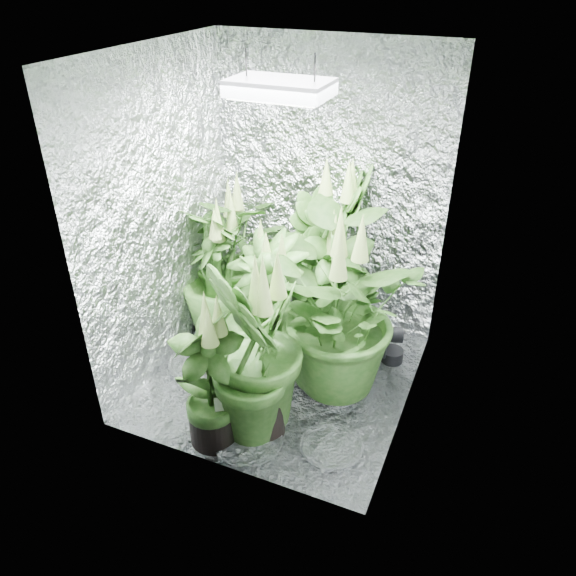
# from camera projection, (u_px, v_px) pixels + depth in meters

# --- Properties ---
(ground) EXTENTS (1.60, 1.60, 0.00)m
(ground) POSITION_uv_depth(u_px,v_px,m) (282.00, 377.00, 3.68)
(ground) COLOR silver
(ground) RESTS_ON ground
(walls) EXTENTS (1.62, 1.62, 2.00)m
(walls) POSITION_uv_depth(u_px,v_px,m) (281.00, 240.00, 3.17)
(walls) COLOR silver
(walls) RESTS_ON ground
(ceiling) EXTENTS (1.60, 1.60, 0.01)m
(ceiling) POSITION_uv_depth(u_px,v_px,m) (280.00, 50.00, 2.65)
(ceiling) COLOR silver
(ceiling) RESTS_ON walls
(grow_lamp) EXTENTS (0.50, 0.30, 0.22)m
(grow_lamp) POSITION_uv_depth(u_px,v_px,m) (280.00, 88.00, 2.74)
(grow_lamp) COLOR gray
(grow_lamp) RESTS_ON ceiling
(plant_a) EXTENTS (0.93, 0.93, 1.08)m
(plant_a) POSITION_uv_depth(u_px,v_px,m) (236.00, 250.00, 4.12)
(plant_a) COLOR black
(plant_a) RESTS_ON ground
(plant_b) EXTENTS (0.70, 0.70, 1.06)m
(plant_b) POSITION_uv_depth(u_px,v_px,m) (337.00, 296.00, 3.66)
(plant_b) COLOR black
(plant_b) RESTS_ON ground
(plant_c) EXTENTS (0.84, 0.84, 1.31)m
(plant_c) POSITION_uv_depth(u_px,v_px,m) (330.00, 257.00, 3.82)
(plant_c) COLOR black
(plant_c) RESTS_ON ground
(plant_d) EXTENTS (0.66, 0.66, 1.06)m
(plant_d) POSITION_uv_depth(u_px,v_px,m) (218.00, 274.00, 3.88)
(plant_d) COLOR black
(plant_d) RESTS_ON ground
(plant_e) EXTENTS (1.20, 1.20, 1.19)m
(plant_e) POSITION_uv_depth(u_px,v_px,m) (332.00, 313.00, 3.32)
(plant_e) COLOR black
(plant_e) RESTS_ON ground
(plant_f) EXTENTS (0.55, 0.55, 0.99)m
(plant_f) POSITION_uv_depth(u_px,v_px,m) (210.00, 377.00, 3.00)
(plant_f) COLOR black
(plant_f) RESTS_ON ground
(plant_g) EXTENTS (0.79, 0.79, 1.21)m
(plant_g) POSITION_uv_depth(u_px,v_px,m) (257.00, 353.00, 2.99)
(plant_g) COLOR black
(plant_g) RESTS_ON ground
(plant_h) EXTENTS (0.62, 0.62, 1.03)m
(plant_h) POSITION_uv_depth(u_px,v_px,m) (267.00, 310.00, 3.52)
(plant_h) COLOR black
(plant_h) RESTS_ON ground
(circulation_fan) EXTENTS (0.19, 0.32, 0.38)m
(circulation_fan) POSITION_uv_depth(u_px,v_px,m) (389.00, 341.00, 3.76)
(circulation_fan) COLOR black
(circulation_fan) RESTS_ON ground
(plant_label) EXTENTS (0.06, 0.05, 0.08)m
(plant_label) POSITION_uv_depth(u_px,v_px,m) (219.00, 405.00, 3.03)
(plant_label) COLOR white
(plant_label) RESTS_ON plant_f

